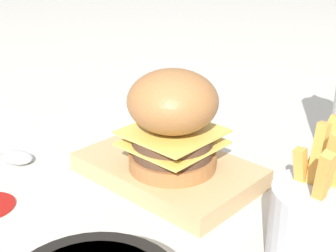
{
  "coord_description": "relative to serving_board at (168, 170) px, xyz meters",
  "views": [
    {
      "loc": [
        -0.39,
        0.39,
        0.3
      ],
      "look_at": [
        -0.02,
        -0.01,
        0.07
      ],
      "focal_mm": 50.0,
      "sensor_mm": 36.0,
      "label": 1
    }
  ],
  "objects": [
    {
      "name": "fries_basket",
      "position": [
        -0.22,
        0.02,
        0.03
      ],
      "size": [
        0.09,
        0.09,
        0.14
      ],
      "color": "#B7B7BC",
      "rests_on": "ground_plane"
    },
    {
      "name": "spoon",
      "position": [
        0.21,
        0.11,
        -0.01
      ],
      "size": [
        0.19,
        0.05,
        0.01
      ],
      "rotation": [
        0.0,
        0.0,
        3.28
      ],
      "color": "silver",
      "rests_on": "ground_plane"
    },
    {
      "name": "parchment_square",
      "position": [
        0.23,
        -0.08,
        -0.01
      ],
      "size": [
        0.16,
        0.16,
        0.0
      ],
      "color": "beige",
      "rests_on": "ground_plane"
    },
    {
      "name": "ground_plane",
      "position": [
        0.02,
        0.01,
        -0.01
      ],
      "size": [
        6.0,
        6.0,
        0.0
      ],
      "primitive_type": "plane",
      "color": "#B7B2A8"
    },
    {
      "name": "serving_board",
      "position": [
        0.0,
        0.0,
        0.0
      ],
      "size": [
        0.23,
        0.14,
        0.02
      ],
      "color": "tan",
      "rests_on": "ground_plane"
    },
    {
      "name": "burger",
      "position": [
        -0.01,
        0.0,
        0.08
      ],
      "size": [
        0.11,
        0.11,
        0.13
      ],
      "color": "#9E6638",
      "rests_on": "serving_board"
    }
  ]
}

